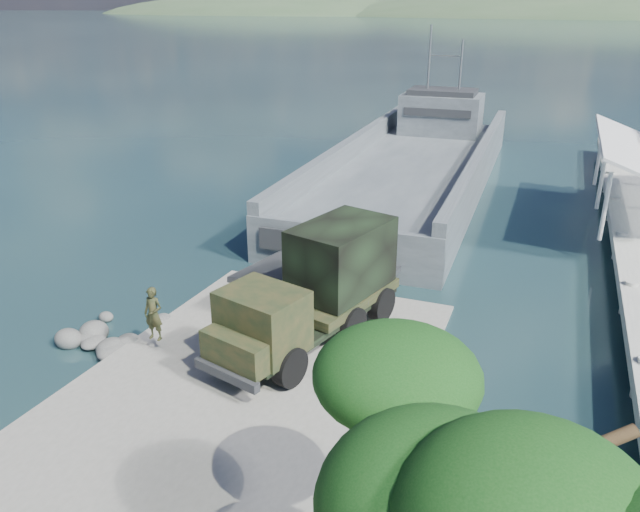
% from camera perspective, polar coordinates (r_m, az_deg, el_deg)
% --- Properties ---
extents(ground, '(1400.00, 1400.00, 0.00)m').
position_cam_1_polar(ground, '(20.25, -6.33, -12.15)').
color(ground, '#162E35').
rests_on(ground, ground).
extents(boat_ramp, '(10.00, 18.00, 0.50)m').
position_cam_1_polar(boat_ramp, '(19.39, -7.73, -13.07)').
color(boat_ramp, gray).
rests_on(boat_ramp, ground).
extents(shoreline_rocks, '(3.20, 5.60, 0.90)m').
position_cam_1_polar(shoreline_rocks, '(23.71, -19.38, -7.87)').
color(shoreline_rocks, '#52524F').
rests_on(shoreline_rocks, ground).
extents(distant_headlands, '(1000.00, 240.00, 48.00)m').
position_cam_1_polar(distant_headlands, '(576.36, 26.69, 18.95)').
color(distant_headlands, '#3A5636').
rests_on(distant_headlands, ground).
extents(landing_craft, '(9.66, 35.83, 10.59)m').
position_cam_1_polar(landing_craft, '(41.39, 8.38, 7.29)').
color(landing_craft, '#4B5258').
rests_on(landing_craft, ground).
extents(military_truck, '(4.55, 8.48, 3.77)m').
position_cam_1_polar(military_truck, '(21.20, -0.25, -2.92)').
color(military_truck, black).
rests_on(military_truck, boat_ramp).
extents(soldier, '(0.69, 0.46, 1.87)m').
position_cam_1_polar(soldier, '(21.58, -14.88, -6.05)').
color(soldier, black).
rests_on(soldier, boat_ramp).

